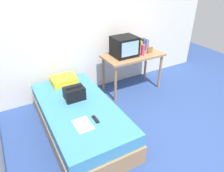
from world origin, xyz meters
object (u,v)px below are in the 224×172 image
at_px(remote_silver, 65,99).
at_px(remote_dark, 95,119).
at_px(tv, 124,46).
at_px(picture_frame, 150,50).
at_px(bed, 80,118).
at_px(book_row, 142,45).
at_px(magazine, 83,125).
at_px(handbag, 74,93).
at_px(desk, 133,59).
at_px(water_bottle, 143,50).
at_px(pillow, 64,80).

bearing_deg(remote_silver, remote_dark, -73.38).
bearing_deg(remote_dark, tv, 44.67).
distance_m(picture_frame, remote_dark, 1.95).
bearing_deg(bed, book_row, 25.52).
bearing_deg(magazine, handbag, 78.70).
distance_m(book_row, handbag, 1.81).
bearing_deg(handbag, book_row, 20.33).
bearing_deg(tv, desk, -8.04).
bearing_deg(magazine, book_row, 34.55).
height_order(tv, water_bottle, tv).
bearing_deg(remote_silver, pillow, 73.77).
distance_m(bed, desk, 1.62).
relative_size(tv, remote_dark, 2.82).
bearing_deg(handbag, tv, 23.61).
bearing_deg(tv, pillow, 178.24).
relative_size(tv, picture_frame, 3.62).
bearing_deg(magazine, bed, 75.92).
bearing_deg(remote_silver, book_row, 17.52).
relative_size(book_row, handbag, 0.83).
xyz_separation_m(book_row, remote_silver, (-1.81, -0.57, -0.39)).
relative_size(tv, handbag, 1.47).
xyz_separation_m(handbag, remote_dark, (0.06, -0.60, -0.09)).
xyz_separation_m(water_bottle, handbag, (-1.52, -0.37, -0.29)).
distance_m(magazine, remote_silver, 0.67).
distance_m(tv, magazine, 1.81).
height_order(book_row, pillow, book_row).
bearing_deg(tv, remote_silver, -160.38).
bearing_deg(book_row, tv, -168.69).
xyz_separation_m(desk, remote_dark, (-1.32, -1.10, -0.19)).
distance_m(bed, handbag, 0.38).
bearing_deg(bed, remote_silver, 116.94).
bearing_deg(magazine, desk, 36.54).
relative_size(tv, magazine, 1.52).
bearing_deg(book_row, remote_silver, -162.48).
bearing_deg(picture_frame, water_bottle, -174.06).
xyz_separation_m(tv, book_row, (0.47, 0.09, -0.07)).
relative_size(book_row, remote_dark, 1.60).
bearing_deg(picture_frame, handbag, -166.97).
height_order(bed, handbag, handbag).
xyz_separation_m(book_row, handbag, (-1.67, -0.62, -0.30)).
distance_m(desk, remote_dark, 1.73).
bearing_deg(book_row, bed, -154.48).
xyz_separation_m(bed, magazine, (-0.11, -0.43, 0.24)).
relative_size(tv, book_row, 1.76).
relative_size(picture_frame, pillow, 0.29).
distance_m(desk, pillow, 1.38).
bearing_deg(remote_dark, book_row, 37.20).
height_order(water_bottle, handbag, water_bottle).
bearing_deg(tv, handbag, -156.39).
bearing_deg(bed, tv, 30.29).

